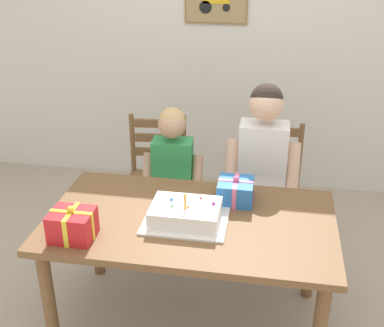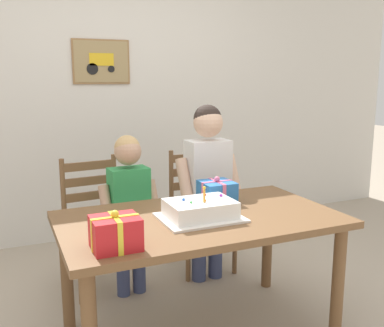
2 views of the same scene
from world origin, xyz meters
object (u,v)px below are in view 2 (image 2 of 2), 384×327
(gift_box_beside_cake, at_px, (217,191))
(birthday_cake, at_px, (200,210))
(chair_left, at_px, (97,222))
(child_older, at_px, (208,176))
(dining_table, at_px, (200,232))
(gift_box_red_large, at_px, (116,233))
(chair_right, at_px, (200,209))
(child_younger, at_px, (129,200))

(gift_box_beside_cake, bearing_deg, birthday_cake, -131.46)
(birthday_cake, bearing_deg, chair_left, 113.06)
(birthday_cake, relative_size, child_older, 0.34)
(dining_table, bearing_deg, gift_box_red_large, -152.71)
(gift_box_red_large, bearing_deg, chair_right, 50.56)
(chair_left, distance_m, child_older, 0.86)
(birthday_cake, relative_size, chair_left, 0.48)
(dining_table, height_order, birthday_cake, birthday_cake)
(chair_left, xyz_separation_m, chair_right, (0.81, 0.00, 0.00))
(gift_box_red_large, xyz_separation_m, chair_left, (0.14, 1.16, -0.33))
(gift_box_beside_cake, relative_size, child_older, 0.16)
(gift_box_red_large, xyz_separation_m, child_younger, (0.32, 0.92, -0.12))
(gift_box_red_large, distance_m, gift_box_beside_cake, 0.92)
(child_younger, bearing_deg, birthday_cake, -72.60)
(gift_box_red_large, relative_size, child_younger, 0.20)
(dining_table, relative_size, gift_box_beside_cake, 7.58)
(dining_table, distance_m, chair_left, 0.98)
(gift_box_beside_cake, height_order, child_younger, child_younger)
(chair_right, xyz_separation_m, child_younger, (-0.63, -0.24, 0.21))
(birthday_cake, distance_m, gift_box_beside_cake, 0.36)
(dining_table, height_order, gift_box_red_large, gift_box_red_large)
(gift_box_beside_cake, relative_size, chair_left, 0.22)
(gift_box_red_large, xyz_separation_m, child_older, (0.90, 0.92, -0.01))
(birthday_cake, bearing_deg, gift_box_red_large, -155.61)
(child_older, distance_m, child_younger, 0.59)
(child_older, xyz_separation_m, child_younger, (-0.58, 0.00, -0.11))
(birthday_cake, distance_m, child_younger, 0.72)
(birthday_cake, height_order, child_older, child_older)
(birthday_cake, height_order, chair_right, chair_right)
(gift_box_red_large, distance_m, chair_right, 1.53)
(child_older, bearing_deg, child_younger, 179.96)
(dining_table, distance_m, child_older, 0.74)
(child_older, height_order, child_younger, child_older)
(gift_box_beside_cake, distance_m, child_older, 0.43)
(dining_table, xyz_separation_m, child_younger, (-0.23, 0.64, 0.05))
(gift_box_beside_cake, distance_m, child_younger, 0.62)
(gift_box_red_large, relative_size, child_older, 0.17)
(dining_table, distance_m, gift_box_red_large, 0.63)
(birthday_cake, height_order, child_younger, child_younger)
(chair_left, bearing_deg, birthday_cake, -66.94)
(birthday_cake, relative_size, gift_box_red_large, 2.02)
(gift_box_red_large, bearing_deg, dining_table, 27.29)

